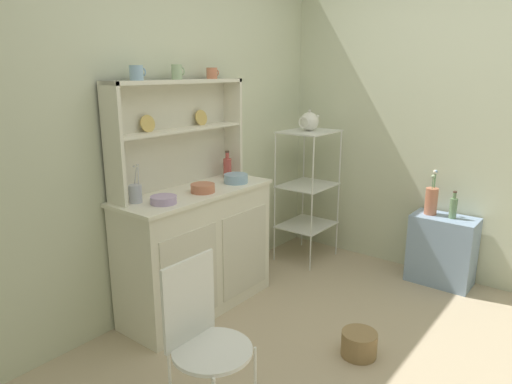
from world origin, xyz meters
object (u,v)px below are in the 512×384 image
object	(u,v)px
jam_bottle	(227,167)
bakers_rack	(308,180)
hutch_cabinet	(197,249)
utensil_jar	(135,193)
cup_sky_0	(137,73)
bowl_mixing_large	(164,200)
side_shelf_blue	(442,250)
hutch_shelf_unit	(176,126)
porcelain_teapot	(309,121)
oil_bottle	(453,207)
floor_basket	(359,344)
flower_vase	(431,200)
wire_chair	(203,333)

from	to	relation	value
jam_bottle	bakers_rack	bearing A→B (deg)	-13.94
hutch_cabinet	utensil_jar	bearing A→B (deg)	169.68
cup_sky_0	bowl_mixing_large	world-z (taller)	cup_sky_0
hutch_cabinet	side_shelf_blue	distance (m)	1.93
bowl_mixing_large	hutch_shelf_unit	bearing A→B (deg)	35.16
porcelain_teapot	oil_bottle	xyz separation A→B (m)	(0.22, -1.17, -0.59)
hutch_cabinet	oil_bottle	world-z (taller)	hutch_cabinet
oil_bottle	floor_basket	bearing A→B (deg)	174.91
jam_bottle	side_shelf_blue	bearing A→B (deg)	-51.75
jam_bottle	porcelain_teapot	xyz separation A→B (m)	(0.82, -0.20, 0.28)
hutch_shelf_unit	flower_vase	bearing A→B (deg)	-41.04
jam_bottle	porcelain_teapot	bearing A→B (deg)	-13.97
side_shelf_blue	oil_bottle	size ratio (longest dim) A/B	2.56
wire_chair	flower_vase	size ratio (longest dim) A/B	2.40
porcelain_teapot	hutch_cabinet	bearing A→B (deg)	174.63
wire_chair	jam_bottle	size ratio (longest dim) A/B	4.19
hutch_cabinet	bowl_mixing_large	bearing A→B (deg)	-167.78
bowl_mixing_large	porcelain_teapot	world-z (taller)	porcelain_teapot
hutch_shelf_unit	oil_bottle	xyz separation A→B (m)	(1.47, -1.45, -0.65)
hutch_cabinet	flower_vase	xyz separation A→B (m)	(1.47, -1.12, 0.22)
porcelain_teapot	bowl_mixing_large	bearing A→B (deg)	178.42
cup_sky_0	porcelain_teapot	bearing A→B (deg)	-8.65
flower_vase	bowl_mixing_large	bearing A→B (deg)	150.06
hutch_cabinet	bakers_rack	xyz separation A→B (m)	(1.25, -0.12, 0.28)
jam_bottle	floor_basket	bearing A→B (deg)	-101.69
bakers_rack	floor_basket	distance (m)	1.64
hutch_shelf_unit	cup_sky_0	bearing A→B (deg)	-172.54
hutch_cabinet	wire_chair	world-z (taller)	hutch_cabinet
bowl_mixing_large	oil_bottle	size ratio (longest dim) A/B	0.75
side_shelf_blue	cup_sky_0	size ratio (longest dim) A/B	5.79
cup_sky_0	porcelain_teapot	distance (m)	1.64
side_shelf_blue	cup_sky_0	world-z (taller)	cup_sky_0
hutch_shelf_unit	oil_bottle	bearing A→B (deg)	-44.56
hutch_cabinet	porcelain_teapot	bearing A→B (deg)	-5.37
side_shelf_blue	cup_sky_0	bearing A→B (deg)	142.94
bowl_mixing_large	oil_bottle	distance (m)	2.19
cup_sky_0	bakers_rack	bearing A→B (deg)	-8.64
hutch_cabinet	wire_chair	distance (m)	1.19
bakers_rack	floor_basket	world-z (taller)	bakers_rack
cup_sky_0	utensil_jar	size ratio (longest dim) A/B	0.40
oil_bottle	porcelain_teapot	bearing A→B (deg)	100.89
wire_chair	hutch_cabinet	bearing A→B (deg)	33.74
porcelain_teapot	flower_vase	distance (m)	1.17
utensil_jar	bakers_rack	bearing A→B (deg)	-6.64
bakers_rack	wire_chair	distance (m)	2.21
wire_chair	jam_bottle	world-z (taller)	jam_bottle
hutch_cabinet	bakers_rack	distance (m)	1.28
bowl_mixing_large	jam_bottle	xyz separation A→B (m)	(0.77, 0.16, 0.06)
utensil_jar	bowl_mixing_large	bearing A→B (deg)	-59.34
bakers_rack	porcelain_teapot	size ratio (longest dim) A/B	4.63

